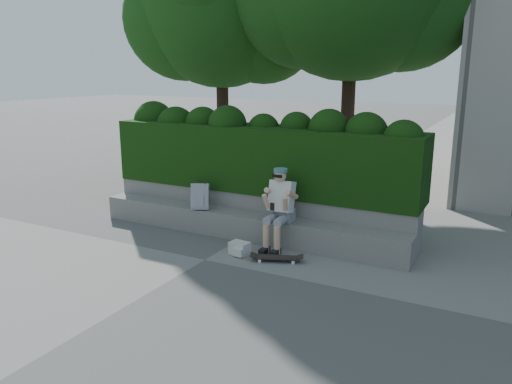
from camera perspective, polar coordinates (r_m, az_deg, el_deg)
The scene contains 9 objects.
ground at distance 8.11m, azimuth -5.87°, elevation -7.72°, with size 80.00×80.00×0.00m, color slate.
bench_ledge at distance 9.03m, azimuth -1.50°, elevation -3.85°, with size 6.00×0.45×0.45m, color gray.
planter_wall at distance 9.39m, azimuth -0.08°, elevation -2.20°, with size 6.00×0.50×0.75m, color gray.
hedge at distance 9.36m, azimuth 0.56°, elevation 3.88°, with size 6.00×1.00×1.20m, color black.
tree_right at distance 13.74m, azimuth -4.02°, elevation 20.61°, with size 4.25×4.25×6.73m.
person at distance 8.37m, azimuth 2.74°, elevation -1.54°, with size 0.40×0.76×1.38m.
skateboard at distance 7.98m, azimuth 2.37°, elevation -7.50°, with size 0.77×0.45×0.08m.
backpack_plaid at distance 9.26m, azimuth -6.41°, elevation -0.50°, with size 0.33×0.17×0.48m, color silver.
backpack_ground at distance 8.28m, azimuth -1.89°, elevation -6.42°, with size 0.32×0.22×0.20m, color silver.
Camera 1 is at (4.24, -6.24, 2.97)m, focal length 35.00 mm.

